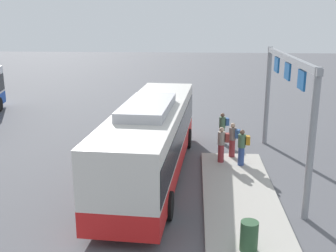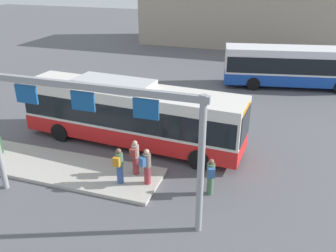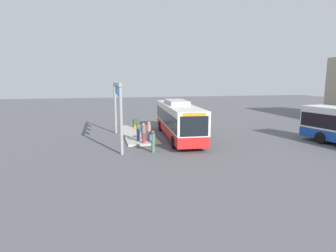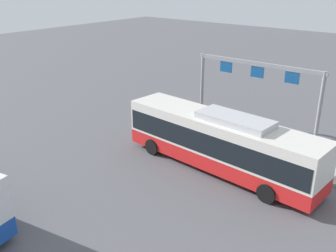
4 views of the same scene
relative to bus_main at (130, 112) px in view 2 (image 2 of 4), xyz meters
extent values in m
plane|color=#56565B|center=(0.01, 0.00, -1.81)|extent=(120.00, 120.00, 0.00)
cube|color=#B2ADA3|center=(-2.23, -3.58, -1.73)|extent=(10.00, 2.80, 0.16)
cube|color=red|center=(0.01, 0.00, -1.04)|extent=(12.06, 3.29, 0.85)
cube|color=silver|center=(0.01, 0.00, 0.34)|extent=(12.06, 3.29, 1.90)
cube|color=black|center=(0.01, 0.00, 0.14)|extent=(11.82, 3.32, 1.20)
cube|color=black|center=(5.97, -0.40, 0.24)|extent=(0.18, 2.12, 1.50)
cube|color=#B7B7BC|center=(-0.88, 0.06, 1.47)|extent=(4.28, 2.03, 0.36)
cube|color=orange|center=(5.90, -0.40, 1.09)|extent=(0.24, 1.75, 0.28)
cylinder|color=black|center=(4.24, 0.92, -1.31)|extent=(1.02, 0.37, 1.00)
cylinder|color=black|center=(4.08, -1.48, -1.31)|extent=(1.02, 0.37, 1.00)
cylinder|color=black|center=(-3.66, 1.45, -1.31)|extent=(1.02, 0.37, 1.00)
cylinder|color=black|center=(-3.82, -0.95, -1.31)|extent=(1.02, 0.37, 1.00)
cube|color=#1947AD|center=(8.03, 12.90, -1.04)|extent=(10.70, 4.39, 0.85)
cube|color=silver|center=(8.03, 12.90, 0.34)|extent=(10.70, 4.39, 1.90)
cube|color=black|center=(8.03, 12.90, 0.14)|extent=(10.50, 4.39, 1.20)
cylinder|color=black|center=(11.15, 14.71, -1.31)|extent=(1.04, 0.48, 1.00)
cylinder|color=black|center=(4.85, 13.52, -1.31)|extent=(1.04, 0.48, 1.00)
cylinder|color=black|center=(5.29, 11.16, -1.31)|extent=(1.04, 0.48, 1.00)
cylinder|color=#476B4C|center=(5.01, -3.31, -1.39)|extent=(0.35, 0.35, 0.85)
cylinder|color=#476B4C|center=(5.01, -3.31, -0.66)|extent=(0.43, 0.43, 0.60)
sphere|color=brown|center=(5.01, -3.31, -0.25)|extent=(0.22, 0.22, 0.22)
cube|color=#335993|center=(5.09, -3.55, -0.63)|extent=(0.32, 0.26, 0.40)
cylinder|color=maroon|center=(2.33, -3.62, -1.23)|extent=(0.38, 0.38, 0.85)
cylinder|color=slate|center=(2.33, -3.62, -0.50)|extent=(0.46, 0.46, 0.60)
sphere|color=tan|center=(2.33, -3.62, -0.09)|extent=(0.22, 0.22, 0.22)
cube|color=#335993|center=(2.20, -3.85, -0.47)|extent=(0.33, 0.29, 0.40)
cylinder|color=maroon|center=(1.54, -3.05, -1.23)|extent=(0.29, 0.29, 0.85)
cylinder|color=gray|center=(1.54, -3.05, -0.50)|extent=(0.35, 0.35, 0.60)
sphere|color=tan|center=(1.54, -3.05, -0.09)|extent=(0.22, 0.22, 0.22)
cube|color=maroon|center=(1.55, -3.31, -0.47)|extent=(0.28, 0.19, 0.40)
cylinder|color=#334C8C|center=(1.19, -3.94, -1.23)|extent=(0.28, 0.28, 0.85)
cylinder|color=#476B4C|center=(1.19, -3.94, -0.50)|extent=(0.34, 0.34, 0.60)
sphere|color=brown|center=(1.19, -3.94, -0.09)|extent=(0.22, 0.22, 0.22)
cube|color=#BF7F1E|center=(1.19, -4.20, -0.47)|extent=(0.28, 0.18, 0.40)
cylinder|color=gray|center=(5.08, -5.63, 0.79)|extent=(0.24, 0.24, 5.20)
cube|color=gray|center=(0.81, -5.63, 3.24)|extent=(8.94, 0.20, 0.24)
cube|color=#144C8C|center=(-1.54, -5.63, 2.69)|extent=(0.90, 0.08, 0.70)
cube|color=#144C8C|center=(0.81, -5.63, 2.69)|extent=(0.90, 0.08, 0.70)
cube|color=#144C8C|center=(3.16, -5.63, 2.69)|extent=(0.90, 0.08, 0.70)
cube|color=tan|center=(3.26, 28.57, 2.40)|extent=(25.99, 8.00, 8.43)
camera|label=1|loc=(-16.50, -1.78, 4.96)|focal=43.74mm
camera|label=2|loc=(7.22, -15.66, 6.98)|focal=37.85mm
camera|label=3|loc=(25.53, -6.92, 3.67)|focal=30.47mm
camera|label=4|loc=(-10.04, 16.95, 8.64)|focal=40.77mm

